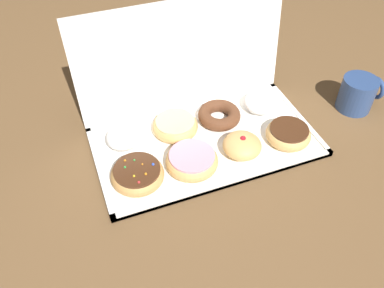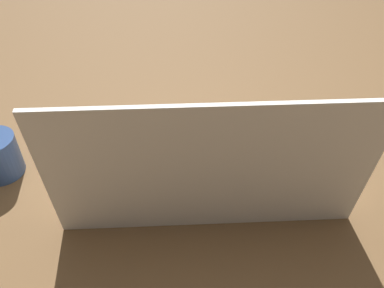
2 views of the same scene
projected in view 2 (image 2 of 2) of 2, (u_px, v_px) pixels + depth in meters
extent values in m
plane|color=brown|center=(202.00, 168.00, 0.87)|extent=(3.00, 3.00, 0.00)
cube|color=white|center=(202.00, 166.00, 0.86)|extent=(0.53, 0.29, 0.01)
cube|color=white|center=(198.00, 126.00, 0.96)|extent=(0.53, 0.01, 0.01)
cube|color=white|center=(207.00, 216.00, 0.76)|extent=(0.53, 0.01, 0.01)
cube|color=white|center=(322.00, 161.00, 0.87)|extent=(0.01, 0.29, 0.01)
cube|color=white|center=(80.00, 169.00, 0.85)|extent=(0.01, 0.29, 0.01)
cube|color=white|center=(211.00, 173.00, 0.65)|extent=(0.53, 0.04, 0.29)
torus|color=tan|center=(283.00, 138.00, 0.90)|extent=(0.12, 0.12, 0.03)
cylinder|color=#472816|center=(285.00, 132.00, 0.89)|extent=(0.10, 0.10, 0.01)
sphere|color=blue|center=(268.00, 131.00, 0.88)|extent=(0.01, 0.01, 0.01)
sphere|color=orange|center=(279.00, 133.00, 0.88)|extent=(0.00, 0.00, 0.00)
sphere|color=green|center=(296.00, 134.00, 0.88)|extent=(0.01, 0.01, 0.01)
sphere|color=orange|center=(276.00, 125.00, 0.90)|extent=(0.01, 0.01, 0.01)
sphere|color=red|center=(283.00, 120.00, 0.92)|extent=(0.01, 0.01, 0.01)
sphere|color=orange|center=(296.00, 140.00, 0.86)|extent=(0.00, 0.00, 0.00)
sphere|color=green|center=(287.00, 138.00, 0.87)|extent=(0.00, 0.00, 0.00)
sphere|color=yellow|center=(288.00, 126.00, 0.90)|extent=(0.01, 0.01, 0.01)
torus|color=tan|center=(227.00, 138.00, 0.90)|extent=(0.12, 0.12, 0.04)
cylinder|color=pink|center=(228.00, 132.00, 0.89)|extent=(0.10, 0.10, 0.01)
ellipsoid|color=tan|center=(172.00, 137.00, 0.89)|extent=(0.09, 0.09, 0.05)
sphere|color=#B21923|center=(171.00, 130.00, 0.88)|extent=(0.01, 0.01, 0.01)
torus|color=tan|center=(116.00, 142.00, 0.89)|extent=(0.11, 0.11, 0.03)
cylinder|color=#472816|center=(115.00, 136.00, 0.88)|extent=(0.09, 0.09, 0.01)
ellipsoid|color=white|center=(298.00, 174.00, 0.80)|extent=(0.09, 0.09, 0.05)
torus|color=tan|center=(233.00, 178.00, 0.80)|extent=(0.11, 0.11, 0.03)
cylinder|color=#EACC8C|center=(233.00, 173.00, 0.79)|extent=(0.10, 0.10, 0.01)
torus|color=#59331E|center=(174.00, 181.00, 0.80)|extent=(0.11, 0.11, 0.03)
ellipsoid|color=white|center=(113.00, 182.00, 0.79)|extent=(0.09, 0.09, 0.04)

